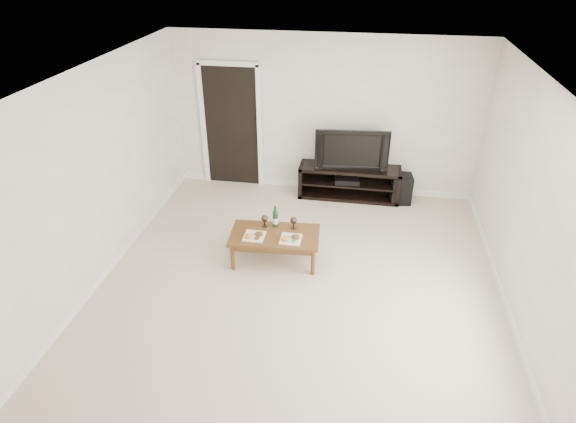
% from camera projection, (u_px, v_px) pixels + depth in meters
% --- Properties ---
extents(floor, '(5.50, 5.50, 0.00)m').
position_uv_depth(floor, '(298.00, 286.00, 6.08)').
color(floor, beige).
rests_on(floor, ground).
extents(back_wall, '(5.00, 0.04, 2.60)m').
position_uv_depth(back_wall, '(324.00, 116.00, 7.79)').
color(back_wall, white).
rests_on(back_wall, ground).
extents(ceiling, '(5.00, 5.50, 0.04)m').
position_uv_depth(ceiling, '(300.00, 78.00, 4.77)').
color(ceiling, white).
rests_on(ceiling, back_wall).
extents(doorway, '(0.90, 0.02, 2.05)m').
position_uv_depth(doorway, '(232.00, 127.00, 8.12)').
color(doorway, black).
rests_on(doorway, ground).
extents(media_console, '(1.66, 0.45, 0.55)m').
position_uv_depth(media_console, '(349.00, 182.00, 8.00)').
color(media_console, black).
rests_on(media_console, ground).
extents(television, '(1.18, 0.26, 0.67)m').
position_uv_depth(television, '(352.00, 148.00, 7.69)').
color(television, black).
rests_on(television, media_console).
extents(av_receiver, '(0.42, 0.33, 0.08)m').
position_uv_depth(av_receiver, '(347.00, 180.00, 7.97)').
color(av_receiver, black).
rests_on(av_receiver, media_console).
extents(subwoofer, '(0.35, 0.35, 0.48)m').
position_uv_depth(subwoofer, '(401.00, 189.00, 7.87)').
color(subwoofer, black).
rests_on(subwoofer, ground).
extents(coffee_table, '(1.21, 0.72, 0.42)m').
position_uv_depth(coffee_table, '(275.00, 247.00, 6.46)').
color(coffee_table, brown).
rests_on(coffee_table, ground).
extents(plate_left, '(0.27, 0.27, 0.07)m').
position_uv_depth(plate_left, '(254.00, 235.00, 6.28)').
color(plate_left, white).
rests_on(plate_left, coffee_table).
extents(plate_right, '(0.27, 0.27, 0.07)m').
position_uv_depth(plate_right, '(291.00, 238.00, 6.22)').
color(plate_right, white).
rests_on(plate_right, coffee_table).
extents(wine_bottle, '(0.07, 0.07, 0.35)m').
position_uv_depth(wine_bottle, '(275.00, 215.00, 6.44)').
color(wine_bottle, '#0E3512').
rests_on(wine_bottle, coffee_table).
extents(goblet_left, '(0.09, 0.09, 0.17)m').
position_uv_depth(goblet_left, '(265.00, 221.00, 6.48)').
color(goblet_left, '#382A1E').
rests_on(goblet_left, coffee_table).
extents(goblet_right, '(0.09, 0.09, 0.17)m').
position_uv_depth(goblet_right, '(293.00, 223.00, 6.44)').
color(goblet_right, '#382A1E').
rests_on(goblet_right, coffee_table).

